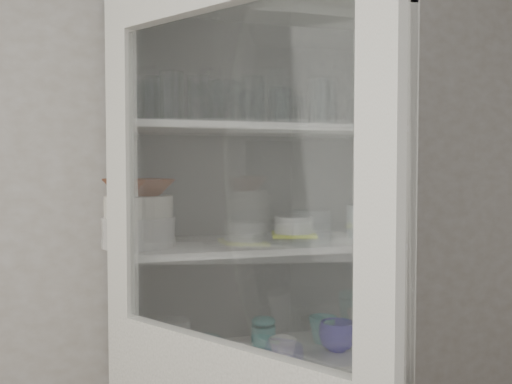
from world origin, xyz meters
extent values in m
cube|color=gray|center=(0.00, 1.50, 1.30)|extent=(3.60, 0.02, 2.60)
cube|color=#B3B4A9|center=(-0.28, 1.27, 1.05)|extent=(0.03, 0.45, 2.10)
cube|color=#B3B4A9|center=(0.68, 1.27, 1.05)|extent=(0.03, 0.45, 2.10)
cube|color=slate|center=(0.20, 1.49, 1.05)|extent=(1.00, 0.03, 2.10)
cube|color=#B3B4A9|center=(0.20, 1.27, 2.08)|extent=(1.00, 0.45, 0.03)
cube|color=white|center=(0.20, 1.26, 0.85)|extent=(0.94, 0.42, 0.02)
cube|color=white|center=(0.20, 1.26, 1.25)|extent=(0.94, 0.42, 0.02)
cube|color=white|center=(0.20, 1.26, 1.65)|extent=(0.94, 0.42, 0.02)
cube|color=#B3B4A9|center=(-0.28, 1.01, 1.50)|extent=(0.08, 0.10, 0.80)
cube|color=#B3B4A9|center=(0.17, 0.33, 1.50)|extent=(0.08, 0.10, 0.80)
cube|color=silver|center=(-0.06, 0.67, 1.50)|extent=(0.40, 0.61, 0.78)
cylinder|color=silver|center=(-0.18, 1.12, 1.73)|extent=(0.08, 0.08, 0.13)
cylinder|color=silver|center=(-0.12, 1.13, 1.74)|extent=(0.09, 0.09, 0.15)
cylinder|color=silver|center=(-0.02, 1.16, 1.74)|extent=(0.09, 0.09, 0.15)
cylinder|color=silver|center=(0.15, 1.14, 1.74)|extent=(0.08, 0.08, 0.15)
cylinder|color=silver|center=(0.40, 1.12, 1.74)|extent=(0.08, 0.08, 0.15)
cylinder|color=silver|center=(0.38, 1.14, 1.74)|extent=(0.10, 0.10, 0.15)
cylinder|color=silver|center=(0.57, 1.14, 1.73)|extent=(0.07, 0.07, 0.13)
cylinder|color=silver|center=(-0.18, 1.25, 1.73)|extent=(0.09, 0.09, 0.14)
cylinder|color=silver|center=(-0.17, 1.26, 1.72)|extent=(0.06, 0.06, 0.13)
cylinder|color=silver|center=(0.07, 1.25, 1.74)|extent=(0.09, 0.09, 0.15)
cylinder|color=silver|center=(0.05, 1.27, 1.74)|extent=(0.09, 0.09, 0.15)
cylinder|color=silver|center=(0.28, 1.28, 1.73)|extent=(0.08, 0.08, 0.14)
cylinder|color=silver|center=(-0.21, 1.24, 1.31)|extent=(0.24, 0.24, 0.10)
cylinder|color=silver|center=(-0.21, 1.41, 1.31)|extent=(0.19, 0.19, 0.10)
cylinder|color=white|center=(-0.21, 1.24, 1.39)|extent=(0.25, 0.25, 0.07)
imported|color=maroon|center=(-0.21, 1.24, 1.46)|extent=(0.25, 0.25, 0.06)
cylinder|color=silver|center=(0.33, 1.24, 1.27)|extent=(0.33, 0.33, 0.02)
cube|color=yellow|center=(0.33, 1.24, 1.28)|extent=(0.19, 0.19, 0.01)
cylinder|color=silver|center=(0.33, 1.24, 1.32)|extent=(0.18, 0.18, 0.06)
cylinder|color=#B4C3C6|center=(0.61, 1.25, 1.32)|extent=(0.13, 0.13, 0.12)
imported|color=#1E1DA5|center=(0.49, 1.21, 0.91)|extent=(0.16, 0.16, 0.10)
imported|color=teal|center=(0.47, 1.31, 0.91)|extent=(0.14, 0.14, 0.10)
imported|color=silver|center=(0.25, 1.13, 0.90)|extent=(0.11, 0.11, 0.09)
cylinder|color=teal|center=(0.23, 1.29, 0.90)|extent=(0.09, 0.09, 0.09)
ellipsoid|color=teal|center=(0.23, 1.29, 0.96)|extent=(0.09, 0.09, 0.02)
cylinder|color=silver|center=(0.05, 1.21, 0.88)|extent=(0.10, 0.10, 0.04)
cylinder|color=silver|center=(-0.09, 1.27, 0.93)|extent=(0.13, 0.13, 0.14)
cylinder|color=silver|center=(0.26, 1.17, 1.72)|extent=(0.06, 0.06, 0.13)
camera|label=1|loc=(-0.37, -0.64, 1.52)|focal=40.00mm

